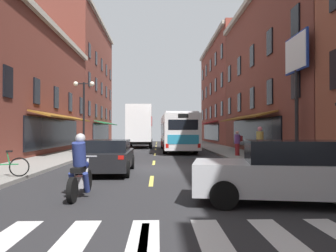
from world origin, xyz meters
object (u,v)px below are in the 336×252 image
object	(u,v)px
box_truck	(140,127)
street_lamp_twin	(84,114)
bicycle_near	(3,166)
billboard_sign	(296,67)
sedan_near	(109,156)
motorcycle_rider	(80,170)
transit_bus	(177,132)
sedan_mid	(296,172)
pedestrian_near	(238,143)
pedestrian_mid	(260,143)

from	to	relation	value
box_truck	street_lamp_twin	xyz separation A→B (m)	(-3.17, -11.30, 0.78)
bicycle_near	billboard_sign	bearing A→B (deg)	20.80
bicycle_near	sedan_near	bearing A→B (deg)	31.90
sedan_near	motorcycle_rider	world-z (taller)	motorcycle_rider
transit_bus	sedan_mid	size ratio (longest dim) A/B	2.28
pedestrian_near	pedestrian_mid	size ratio (longest dim) A/B	0.87
billboard_sign	motorcycle_rider	size ratio (longest dim) A/B	3.06
sedan_mid	transit_bus	bearing A→B (deg)	94.55
transit_bus	sedan_near	distance (m)	15.25
motorcycle_rider	pedestrian_mid	bearing A→B (deg)	48.62
transit_bus	bicycle_near	size ratio (longest dim) A/B	6.74
box_truck	sedan_mid	size ratio (longest dim) A/B	1.40
sedan_near	sedan_mid	xyz separation A→B (m)	(5.30, -5.82, 0.06)
sedan_mid	pedestrian_near	xyz separation A→B (m)	(1.82, 13.42, 0.21)
sedan_near	street_lamp_twin	distance (m)	9.75
transit_bus	sedan_mid	distance (m)	20.68
box_truck	sedan_near	distance (m)	20.36
pedestrian_near	box_truck	bearing A→B (deg)	7.07
billboard_sign	street_lamp_twin	xyz separation A→B (m)	(-11.84, 6.46, -2.01)
street_lamp_twin	billboard_sign	bearing A→B (deg)	-28.61
transit_bus	pedestrian_near	size ratio (longest dim) A/B	7.20
transit_bus	bicycle_near	world-z (taller)	transit_bus
transit_bus	street_lamp_twin	xyz separation A→B (m)	(-6.66, -5.76, 1.24)
sedan_near	pedestrian_near	world-z (taller)	pedestrian_near
box_truck	pedestrian_near	bearing A→B (deg)	-61.34
sedan_near	pedestrian_mid	bearing A→B (deg)	24.39
sedan_near	motorcycle_rider	bearing A→B (deg)	-90.00
box_truck	bicycle_near	distance (m)	22.69
motorcycle_rider	sedan_mid	bearing A→B (deg)	-9.53
sedan_near	motorcycle_rider	size ratio (longest dim) A/B	2.07
street_lamp_twin	pedestrian_near	bearing A→B (deg)	-7.96
bicycle_near	pedestrian_near	distance (m)	14.21
pedestrian_near	pedestrian_mid	world-z (taller)	pedestrian_mid
billboard_sign	pedestrian_near	distance (m)	6.62
box_truck	sedan_near	size ratio (longest dim) A/B	1.63
billboard_sign	bicycle_near	distance (m)	13.70
street_lamp_twin	bicycle_near	bearing A→B (deg)	-91.54
billboard_sign	box_truck	world-z (taller)	billboard_sign
sedan_mid	bicycle_near	size ratio (longest dim) A/B	2.96
box_truck	pedestrian_mid	distance (m)	18.47
sedan_near	sedan_mid	bearing A→B (deg)	-47.67
billboard_sign	sedan_mid	size ratio (longest dim) A/B	1.28
box_truck	pedestrian_near	world-z (taller)	box_truck
billboard_sign	box_truck	distance (m)	19.96
transit_bus	pedestrian_mid	distance (m)	12.05
billboard_sign	box_truck	bearing A→B (deg)	116.03
box_truck	pedestrian_mid	xyz separation A→B (m)	(7.06, -17.04, -1.03)
box_truck	pedestrian_near	xyz separation A→B (m)	(6.95, -12.71, -1.13)
sedan_mid	pedestrian_mid	world-z (taller)	pedestrian_mid
motorcycle_rider	bicycle_near	size ratio (longest dim) A/B	1.23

